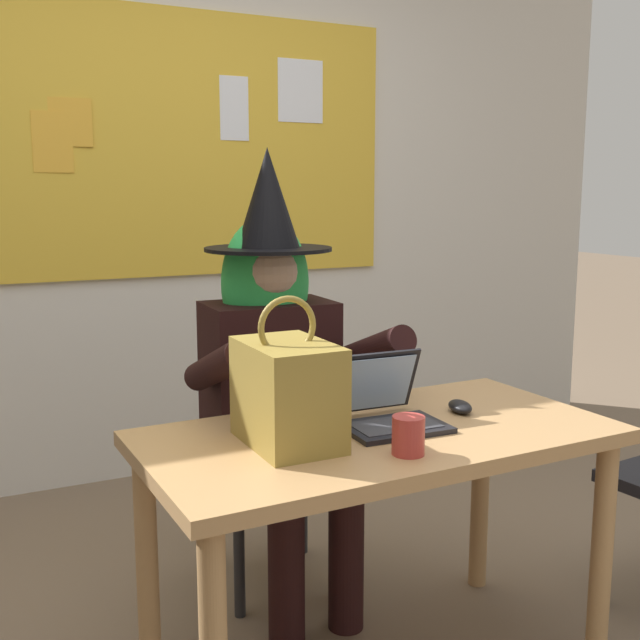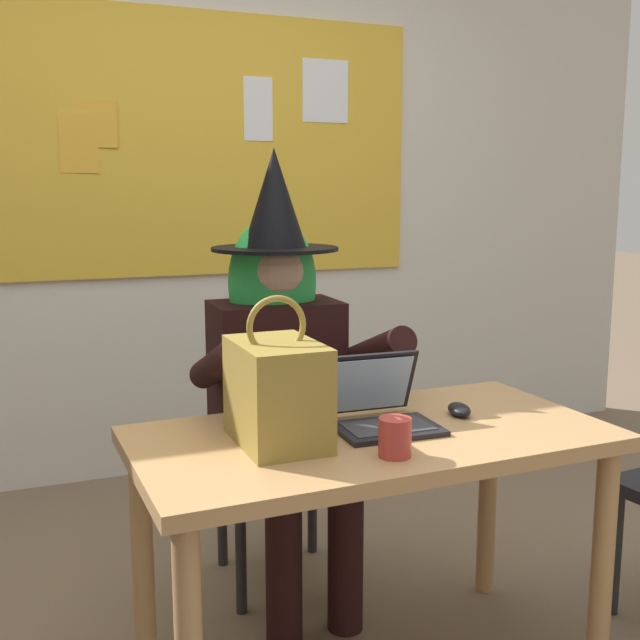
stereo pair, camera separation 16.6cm
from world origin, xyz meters
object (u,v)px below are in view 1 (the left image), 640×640
Objects in this scene: chair_at_desk at (265,433)px; person_costumed at (276,357)px; desk_main at (379,466)px; coffee_mug at (408,435)px; computer_mouse at (460,407)px; handbag at (288,392)px; laptop at (386,409)px.

chair_at_desk is 0.61× the size of person_costumed.
chair_at_desk reaches higher than desk_main.
coffee_mug is (0.01, -0.88, 0.25)m from chair_at_desk.
chair_at_desk reaches higher than computer_mouse.
computer_mouse is at bearing 3.32° from handbag.
laptop reaches higher than coffee_mug.
desk_main is at bearing 7.74° from person_costumed.
laptop is 0.32m from handbag.
person_costumed reaches higher than chair_at_desk.
coffee_mug is at bearing -100.62° from desk_main.
desk_main is 12.29× the size of computer_mouse.
coffee_mug is at bearing 3.46° from person_costumed.
handbag is at bearing -173.09° from laptop.
desk_main is 0.32m from computer_mouse.
person_costumed is at bearing 96.04° from desk_main.
laptop is (0.09, -0.65, 0.24)m from chair_at_desk.
chair_at_desk is 0.91m from coffee_mug.
chair_at_desk is (-0.05, 0.68, -0.10)m from desk_main.
computer_mouse is at bearing 3.95° from laptop.
chair_at_desk is 9.57× the size of coffee_mug.
person_costumed reaches higher than laptop.
laptop is at bearing 41.45° from desk_main.
person_costumed is (-0.06, 0.56, 0.20)m from desk_main.
handbag reaches higher than laptop.
laptop is at bearing 12.33° from person_costumed.
chair_at_desk is at bearing 94.25° from desk_main.
desk_main is 0.69m from chair_at_desk.
coffee_mug is at bearing -106.10° from laptop.
laptop is (0.10, -0.53, -0.05)m from person_costumed.
handbag reaches higher than desk_main.
coffee_mug is at bearing 5.79° from chair_at_desk.
person_costumed is 3.91× the size of handbag.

